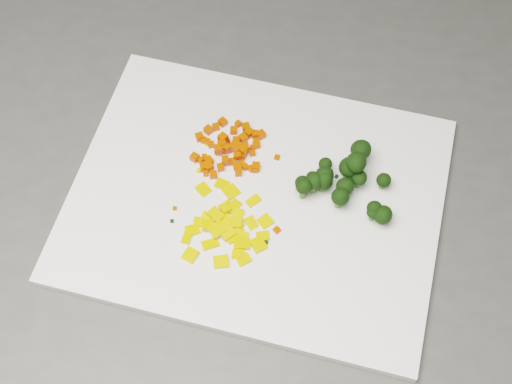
# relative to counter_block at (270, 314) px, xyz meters

# --- Properties ---
(counter_block) EXTENTS (1.01, 0.70, 0.90)m
(counter_block) POSITION_rel_counter_block_xyz_m (0.00, 0.00, 0.00)
(counter_block) COLOR #4B4B48
(counter_block) RESTS_ON ground
(cutting_board) EXTENTS (0.48, 0.40, 0.01)m
(cutting_board) POSITION_rel_counter_block_xyz_m (-0.02, -0.02, 0.46)
(cutting_board) COLOR white
(cutting_board) RESTS_ON counter_block
(carrot_pile) EXTENTS (0.10, 0.10, 0.03)m
(carrot_pile) POSITION_rel_counter_block_xyz_m (-0.06, 0.04, 0.48)
(carrot_pile) COLOR #D13502
(carrot_pile) RESTS_ON cutting_board
(pepper_pile) EXTENTS (0.11, 0.11, 0.02)m
(pepper_pile) POSITION_rel_counter_block_xyz_m (-0.06, -0.07, 0.47)
(pepper_pile) COLOR yellow
(pepper_pile) RESTS_ON cutting_board
(broccoli_pile) EXTENTS (0.12, 0.12, 0.05)m
(broccoli_pile) POSITION_rel_counter_block_xyz_m (0.08, -0.00, 0.49)
(broccoli_pile) COLOR black
(broccoli_pile) RESTS_ON cutting_board
(carrot_cube_0) EXTENTS (0.01, 0.01, 0.01)m
(carrot_cube_0) POSITION_rel_counter_block_xyz_m (-0.07, 0.04, 0.47)
(carrot_cube_0) COLOR #D13502
(carrot_cube_0) RESTS_ON carrot_pile
(carrot_cube_1) EXTENTS (0.01, 0.01, 0.01)m
(carrot_cube_1) POSITION_rel_counter_block_xyz_m (-0.03, 0.02, 0.47)
(carrot_cube_1) COLOR #D13502
(carrot_cube_1) RESTS_ON carrot_pile
(carrot_cube_2) EXTENTS (0.01, 0.01, 0.01)m
(carrot_cube_2) POSITION_rel_counter_block_xyz_m (-0.09, 0.02, 0.47)
(carrot_cube_2) COLOR #D13502
(carrot_cube_2) RESTS_ON carrot_pile
(carrot_cube_3) EXTENTS (0.01, 0.01, 0.01)m
(carrot_cube_3) POSITION_rel_counter_block_xyz_m (-0.03, 0.05, 0.47)
(carrot_cube_3) COLOR #D13502
(carrot_cube_3) RESTS_ON carrot_pile
(carrot_cube_4) EXTENTS (0.01, 0.01, 0.01)m
(carrot_cube_4) POSITION_rel_counter_block_xyz_m (-0.07, 0.03, 0.47)
(carrot_cube_4) COLOR #D13502
(carrot_cube_4) RESTS_ON carrot_pile
(carrot_cube_5) EXTENTS (0.01, 0.01, 0.01)m
(carrot_cube_5) POSITION_rel_counter_block_xyz_m (-0.03, 0.06, 0.47)
(carrot_cube_5) COLOR #D13502
(carrot_cube_5) RESTS_ON carrot_pile
(carrot_cube_6) EXTENTS (0.01, 0.01, 0.01)m
(carrot_cube_6) POSITION_rel_counter_block_xyz_m (-0.05, 0.03, 0.47)
(carrot_cube_6) COLOR #D13502
(carrot_cube_6) RESTS_ON carrot_pile
(carrot_cube_7) EXTENTS (0.01, 0.01, 0.01)m
(carrot_cube_7) POSITION_rel_counter_block_xyz_m (-0.08, -0.00, 0.47)
(carrot_cube_7) COLOR #D13502
(carrot_cube_7) RESTS_ON carrot_pile
(carrot_cube_8) EXTENTS (0.01, 0.01, 0.01)m
(carrot_cube_8) POSITION_rel_counter_block_xyz_m (-0.05, 0.01, 0.47)
(carrot_cube_8) COLOR #D13502
(carrot_cube_8) RESTS_ON carrot_pile
(carrot_cube_9) EXTENTS (0.01, 0.01, 0.01)m
(carrot_cube_9) POSITION_rel_counter_block_xyz_m (-0.10, 0.02, 0.46)
(carrot_cube_9) COLOR #D13502
(carrot_cube_9) RESTS_ON carrot_pile
(carrot_cube_10) EXTENTS (0.01, 0.01, 0.01)m
(carrot_cube_10) POSITION_rel_counter_block_xyz_m (-0.03, 0.07, 0.47)
(carrot_cube_10) COLOR #D13502
(carrot_cube_10) RESTS_ON carrot_pile
(carrot_cube_11) EXTENTS (0.01, 0.01, 0.01)m
(carrot_cube_11) POSITION_rel_counter_block_xyz_m (-0.03, 0.05, 0.47)
(carrot_cube_11) COLOR #D13502
(carrot_cube_11) RESTS_ON carrot_pile
(carrot_cube_12) EXTENTS (0.01, 0.01, 0.01)m
(carrot_cube_12) POSITION_rel_counter_block_xyz_m (-0.07, 0.04, 0.46)
(carrot_cube_12) COLOR #D13502
(carrot_cube_12) RESTS_ON carrot_pile
(carrot_cube_13) EXTENTS (0.01, 0.01, 0.01)m
(carrot_cube_13) POSITION_rel_counter_block_xyz_m (-0.09, 0.00, 0.46)
(carrot_cube_13) COLOR #D13502
(carrot_cube_13) RESTS_ON carrot_pile
(carrot_cube_14) EXTENTS (0.01, 0.01, 0.01)m
(carrot_cube_14) POSITION_rel_counter_block_xyz_m (-0.04, 0.03, 0.47)
(carrot_cube_14) COLOR #D13502
(carrot_cube_14) RESTS_ON carrot_pile
(carrot_cube_15) EXTENTS (0.01, 0.01, 0.01)m
(carrot_cube_15) POSITION_rel_counter_block_xyz_m (-0.10, 0.05, 0.47)
(carrot_cube_15) COLOR #D13502
(carrot_cube_15) RESTS_ON carrot_pile
(carrot_cube_16) EXTENTS (0.01, 0.01, 0.01)m
(carrot_cube_16) POSITION_rel_counter_block_xyz_m (-0.08, 0.03, 0.47)
(carrot_cube_16) COLOR #D13502
(carrot_cube_16) RESTS_ON carrot_pile
(carrot_cube_17) EXTENTS (0.01, 0.01, 0.01)m
(carrot_cube_17) POSITION_rel_counter_block_xyz_m (-0.07, 0.01, 0.47)
(carrot_cube_17) COLOR #D13502
(carrot_cube_17) RESTS_ON carrot_pile
(carrot_cube_18) EXTENTS (0.01, 0.01, 0.01)m
(carrot_cube_18) POSITION_rel_counter_block_xyz_m (-0.05, 0.04, 0.47)
(carrot_cube_18) COLOR #D13502
(carrot_cube_18) RESTS_ON carrot_pile
(carrot_cube_19) EXTENTS (0.01, 0.01, 0.01)m
(carrot_cube_19) POSITION_rel_counter_block_xyz_m (-0.03, 0.01, 0.47)
(carrot_cube_19) COLOR #D13502
(carrot_cube_19) RESTS_ON carrot_pile
(carrot_cube_20) EXTENTS (0.01, 0.01, 0.01)m
(carrot_cube_20) POSITION_rel_counter_block_xyz_m (-0.03, 0.04, 0.46)
(carrot_cube_20) COLOR #D13502
(carrot_cube_20) RESTS_ON carrot_pile
(carrot_cube_21) EXTENTS (0.01, 0.01, 0.01)m
(carrot_cube_21) POSITION_rel_counter_block_xyz_m (-0.09, 0.05, 0.47)
(carrot_cube_21) COLOR #D13502
(carrot_cube_21) RESTS_ON carrot_pile
(carrot_cube_22) EXTENTS (0.01, 0.01, 0.01)m
(carrot_cube_22) POSITION_rel_counter_block_xyz_m (-0.06, 0.04, 0.47)
(carrot_cube_22) COLOR #D13502
(carrot_cube_22) RESTS_ON carrot_pile
(carrot_cube_23) EXTENTS (0.01, 0.01, 0.01)m
(carrot_cube_23) POSITION_rel_counter_block_xyz_m (-0.04, 0.04, 0.47)
(carrot_cube_23) COLOR #D13502
(carrot_cube_23) RESTS_ON carrot_pile
(carrot_cube_24) EXTENTS (0.01, 0.01, 0.01)m
(carrot_cube_24) POSITION_rel_counter_block_xyz_m (-0.06, 0.04, 0.47)
(carrot_cube_24) COLOR #D13502
(carrot_cube_24) RESTS_ON carrot_pile
(carrot_cube_25) EXTENTS (0.01, 0.01, 0.01)m
(carrot_cube_25) POSITION_rel_counter_block_xyz_m (-0.03, 0.04, 0.47)
(carrot_cube_25) COLOR #D13502
(carrot_cube_25) RESTS_ON carrot_pile
(carrot_cube_26) EXTENTS (0.01, 0.01, 0.01)m
(carrot_cube_26) POSITION_rel_counter_block_xyz_m (-0.08, 0.07, 0.47)
(carrot_cube_26) COLOR #D13502
(carrot_cube_26) RESTS_ON carrot_pile
(carrot_cube_27) EXTENTS (0.01, 0.01, 0.01)m
(carrot_cube_27) POSITION_rel_counter_block_xyz_m (-0.03, 0.06, 0.47)
(carrot_cube_27) COLOR #D13502
(carrot_cube_27) RESTS_ON carrot_pile
(carrot_cube_28) EXTENTS (0.01, 0.01, 0.01)m
(carrot_cube_28) POSITION_rel_counter_block_xyz_m (-0.05, 0.07, 0.47)
(carrot_cube_28) COLOR #D13502
(carrot_cube_28) RESTS_ON carrot_pile
(carrot_cube_29) EXTENTS (0.01, 0.01, 0.01)m
(carrot_cube_29) POSITION_rel_counter_block_xyz_m (-0.04, 0.02, 0.47)
(carrot_cube_29) COLOR #D13502
(carrot_cube_29) RESTS_ON carrot_pile
(carrot_cube_30) EXTENTS (0.01, 0.01, 0.01)m
(carrot_cube_30) POSITION_rel_counter_block_xyz_m (-0.05, 0.06, 0.47)
(carrot_cube_30) COLOR #D13502
(carrot_cube_30) RESTS_ON carrot_pile
(carrot_cube_31) EXTENTS (0.01, 0.01, 0.01)m
(carrot_cube_31) POSITION_rel_counter_block_xyz_m (-0.08, 0.08, 0.47)
(carrot_cube_31) COLOR #D13502
(carrot_cube_31) RESTS_ON carrot_pile
(carrot_cube_32) EXTENTS (0.01, 0.01, 0.01)m
(carrot_cube_32) POSITION_rel_counter_block_xyz_m (-0.07, 0.04, 0.48)
(carrot_cube_32) COLOR #D13502
(carrot_cube_32) RESTS_ON carrot_pile
(carrot_cube_33) EXTENTS (0.01, 0.01, 0.01)m
(carrot_cube_33) POSITION_rel_counter_block_xyz_m (-0.08, 0.01, 0.47)
(carrot_cube_33) COLOR #D13502
(carrot_cube_33) RESTS_ON carrot_pile
(carrot_cube_34) EXTENTS (0.01, 0.01, 0.01)m
(carrot_cube_34) POSITION_rel_counter_block_xyz_m (-0.05, 0.01, 0.47)
(carrot_cube_34) COLOR #D13502
(carrot_cube_34) RESTS_ON carrot_pile
(carrot_cube_35) EXTENTS (0.01, 0.01, 0.01)m
(carrot_cube_35) POSITION_rel_counter_block_xyz_m (-0.06, 0.05, 0.47)
(carrot_cube_35) COLOR #D13502
(carrot_cube_35) RESTS_ON carrot_pile
(carrot_cube_36) EXTENTS (0.01, 0.01, 0.01)m
(carrot_cube_36) POSITION_rel_counter_block_xyz_m (-0.09, 0.06, 0.47)
(carrot_cube_36) COLOR #D13502
(carrot_cube_36) RESTS_ON carrot_pile
(carrot_cube_37) EXTENTS (0.01, 0.01, 0.01)m
(carrot_cube_37) POSITION_rel_counter_block_xyz_m (-0.06, 0.08, 0.47)
(carrot_cube_37) COLOR #D13502
(carrot_cube_37) RESTS_ON carrot_pile
(carrot_cube_38) EXTENTS (0.01, 0.01, 0.01)m
(carrot_cube_38) POSITION_rel_counter_block_xyz_m (-0.09, 0.04, 0.47)
(carrot_cube_38) COLOR #D13502
(carrot_cube_38) RESTS_ON carrot_pile
(carrot_cube_39) EXTENTS (0.01, 0.01, 0.01)m
(carrot_cube_39) POSITION_rel_counter_block_xyz_m (-0.07, 0.05, 0.48)
(carrot_cube_39) COLOR #D13502
(carrot_cube_39) RESTS_ON carrot_pile
(carrot_cube_40) EXTENTS (0.01, 0.01, 0.01)m
(carrot_cube_40) POSITION_rel_counter_block_xyz_m (-0.05, 0.03, 0.47)
(carrot_cube_40) COLOR #D13502
(carrot_cube_40) RESTS_ON carrot_pile
(carrot_cube_41) EXTENTS (0.01, 0.01, 0.01)m
(carrot_cube_41) POSITION_rel_counter_block_xyz_m (-0.06, 0.04, 0.47)
(carrot_cube_41) COLOR #D13502
(carrot_cube_41) RESTS_ON carrot_pile
(carrot_cube_42) EXTENTS (0.01, 0.01, 0.01)m
(carrot_cube_42) POSITION_rel_counter_block_xyz_m (-0.06, 0.05, 0.47)
(carrot_cube_42) COLOR #D13502
(carrot_cube_42) RESTS_ON carrot_pile
(carrot_cube_43) EXTENTS (0.01, 0.01, 0.01)m
(carrot_cube_43) POSITION_rel_counter_block_xyz_m (-0.06, 0.07, 0.47)
(carrot_cube_43) COLOR #D13502
(carrot_cube_43) RESTS_ON carrot_pile
(carrot_cube_44) EXTENTS (0.01, 0.01, 0.01)m
(carrot_cube_44) POSITION_rel_counter_block_xyz_m (-0.05, 0.03, 0.47)
(carrot_cube_44) COLOR #D13502
(carrot_cube_44) RESTS_ON carrot_pile
(carrot_cube_45) EXTENTS (0.01, 0.01, 0.01)m
(carrot_cube_45) POSITION_rel_counter_block_xyz_m (-0.09, 0.02, 0.46)
(carrot_cube_45) COLOR #D13502
(carrot_cube_45) RESTS_ON carrot_pile
(carrot_cube_46) EXTENTS (0.01, 0.01, 0.01)m
(carrot_cube_46) POSITION_rel_counter_block_xyz_m (-0.03, 0.01, 0.46)
(carrot_cube_46) COLOR #D13502
(carrot_cube_46) RESTS_ON carrot_pile
(carrot_cube_47) EXTENTS (0.01, 0.01, 0.01)m
(carrot_cube_47) POSITION_rel_counter_block_xyz_m (-0.05, 0.01, 0.47)
(carrot_cube_47) COLOR #D13502
(carrot_cube_47) RESTS_ON carrot_pile
(carrot_cube_48) EXTENTS (0.01, 0.01, 0.01)m
(carrot_cube_48) POSITION_rel_counter_block_xyz_m (-0.05, 0.07, 0.47)
(carrot_cube_48) COLOR #D13502
(carrot_cube_48) RESTS_ON carrot_pile
(carrot_cube_49) EXTENTS (0.01, 0.01, 0.01)m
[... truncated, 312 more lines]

